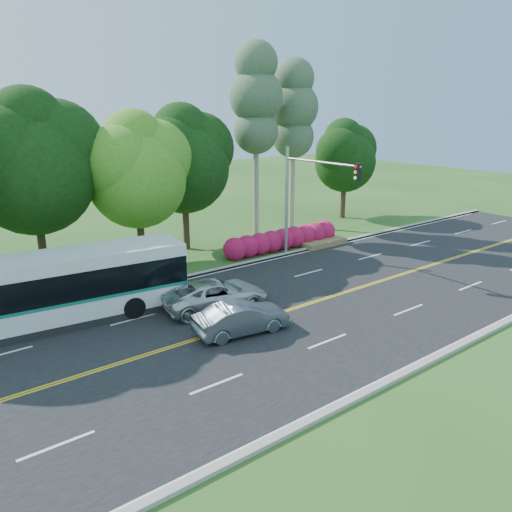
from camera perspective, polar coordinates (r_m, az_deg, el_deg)
ground at (r=23.92m, az=3.02°, el=-6.44°), size 120.00×120.00×0.00m
road at (r=23.92m, az=3.02°, el=-6.42°), size 60.00×14.00×0.02m
curb_north at (r=29.33m, az=-6.06°, el=-1.92°), size 60.00×0.30×0.15m
curb_south at (r=19.58m, az=17.04°, el=-12.51°), size 60.00×0.30×0.15m
grass_verge at (r=30.86m, az=-7.86°, el=-1.09°), size 60.00×4.00×0.10m
lane_markings at (r=23.85m, az=2.85°, el=-6.45°), size 57.60×13.82×0.00m
tree_row at (r=30.35m, az=-20.03°, el=10.68°), size 44.70×9.10×13.84m
bougainvillea_hedge at (r=33.99m, az=3.37°, el=1.88°), size 9.50×2.25×1.50m
traffic_signal at (r=30.73m, az=5.88°, el=7.77°), size 0.42×6.10×7.00m
transit_bus at (r=23.79m, az=-22.72°, el=-3.78°), size 12.38×3.88×3.19m
sedan at (r=21.53m, az=-1.63°, el=-7.10°), size 4.34×2.07×1.37m
suv at (r=24.11m, az=-4.64°, el=-4.42°), size 5.43×3.20×1.42m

